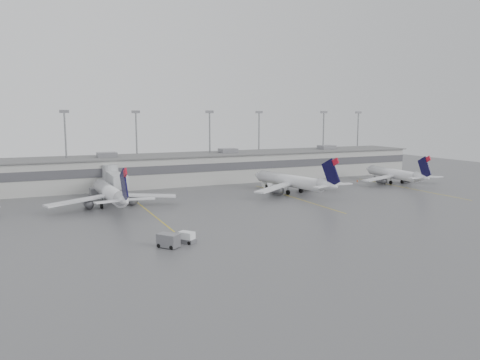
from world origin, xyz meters
name	(u,v)px	position (x,y,z in m)	size (l,w,h in m)	color
ground	(279,227)	(0.00, 0.00, 0.00)	(260.00, 260.00, 0.00)	#4C4C4E
terminal	(180,169)	(-0.01, 57.98, 4.17)	(152.00, 17.00, 9.45)	#A8A8A3
light_masts	(173,140)	(0.00, 63.75, 12.03)	(142.40, 8.00, 20.60)	gray
jet_bridge_right	(113,179)	(-20.50, 45.72, 3.87)	(4.00, 17.20, 7.00)	#A8ABAE
stand_markings	(226,203)	(0.00, 24.00, 0.01)	(105.25, 40.00, 0.01)	gold
jet_mid_left	(111,193)	(-23.63, 29.96, 3.05)	(27.07, 30.38, 9.82)	white
jet_mid_right	(293,181)	(20.33, 29.26, 3.10)	(27.02, 30.58, 9.99)	white
jet_far_right	(396,174)	(55.26, 31.58, 2.81)	(24.84, 27.94, 9.04)	white
baggage_tug	(187,239)	(-17.71, -3.17, 0.68)	(2.95, 3.13, 1.73)	white
baggage_cart	(168,240)	(-20.91, -4.37, 1.06)	(3.36, 3.59, 2.03)	slate
gse_uld_b	(124,198)	(-19.92, 36.12, 0.76)	(2.15, 1.43, 1.52)	white
gse_uld_c	(267,184)	(19.09, 40.73, 0.82)	(2.31, 1.54, 1.64)	white
gse_loader	(94,192)	(-25.20, 44.97, 0.99)	(1.98, 3.18, 1.98)	slate
cone_b	(128,197)	(-18.23, 39.83, 0.31)	(0.39, 0.39, 0.62)	#E24604
cone_c	(268,186)	(19.69, 41.18, 0.34)	(0.43, 0.43, 0.68)	#E24604
cone_d	(357,181)	(48.09, 39.40, 0.30)	(0.37, 0.37, 0.60)	#E24604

